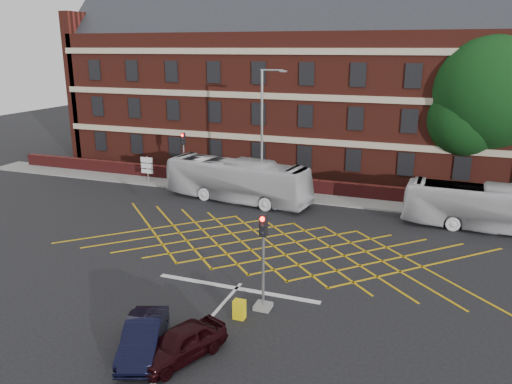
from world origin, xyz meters
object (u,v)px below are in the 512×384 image
(street_lamp, at_px, (263,158))
(bus_right, at_px, (489,208))
(car_maroon, at_px, (181,343))
(traffic_light_far, at_px, (184,164))
(traffic_light_near, at_px, (263,271))
(direction_signs, at_px, (147,166))
(car_navy, at_px, (143,337))
(utility_cabinet, at_px, (239,309))
(bus_left, at_px, (237,180))
(deciduous_tree, at_px, (488,100))

(street_lamp, bearing_deg, bus_right, -2.37)
(car_maroon, distance_m, traffic_light_far, 23.78)
(traffic_light_near, xyz_separation_m, direction_signs, (-15.96, 16.33, -0.39))
(bus_right, bearing_deg, car_navy, 147.33)
(traffic_light_far, relative_size, utility_cabinet, 5.24)
(bus_left, xyz_separation_m, traffic_light_far, (-5.64, 2.49, 0.23))
(car_navy, distance_m, utility_cabinet, 4.19)
(bus_right, xyz_separation_m, traffic_light_far, (-22.36, 2.72, 0.36))
(car_maroon, bearing_deg, car_navy, -150.44)
(traffic_light_far, bearing_deg, utility_cabinet, -55.89)
(deciduous_tree, bearing_deg, street_lamp, -151.48)
(bus_right, distance_m, car_maroon, 21.49)
(bus_left, height_order, street_lamp, street_lamp)
(direction_signs, relative_size, utility_cabinet, 2.70)
(car_navy, distance_m, traffic_light_far, 23.28)
(car_maroon, xyz_separation_m, utility_cabinet, (0.92, 3.27, -0.20))
(traffic_light_far, xyz_separation_m, utility_cabinet, (12.01, -17.73, -1.36))
(utility_cabinet, bearing_deg, traffic_light_near, 59.14)
(car_maroon, xyz_separation_m, traffic_light_far, (-11.09, 21.00, 1.15))
(traffic_light_near, bearing_deg, deciduous_tree, 67.15)
(bus_right, bearing_deg, traffic_light_far, 85.01)
(traffic_light_near, xyz_separation_m, traffic_light_far, (-12.66, 16.64, 0.00))
(bus_right, relative_size, car_maroon, 2.82)
(traffic_light_far, bearing_deg, deciduous_tree, 14.85)
(direction_signs, xyz_separation_m, utility_cabinet, (15.30, -17.42, -0.97))
(bus_right, relative_size, traffic_light_near, 2.37)
(car_maroon, bearing_deg, traffic_light_near, 93.47)
(utility_cabinet, bearing_deg, bus_left, 112.68)
(deciduous_tree, xyz_separation_m, traffic_light_far, (-22.15, -5.87, -5.34))
(bus_left, bearing_deg, direction_signs, 84.79)
(utility_cabinet, bearing_deg, car_maroon, -105.76)
(traffic_light_far, xyz_separation_m, direction_signs, (-3.29, -0.31, -0.39))
(bus_left, height_order, deciduous_tree, deciduous_tree)
(bus_left, xyz_separation_m, utility_cabinet, (6.37, -15.24, -1.13))
(car_maroon, bearing_deg, direction_signs, 148.12)
(bus_right, relative_size, utility_cabinet, 12.40)
(bus_left, height_order, traffic_light_near, traffic_light_near)
(direction_signs, height_order, utility_cabinet, direction_signs)
(deciduous_tree, height_order, utility_cabinet, deciduous_tree)
(bus_right, distance_m, street_lamp, 15.02)
(bus_left, xyz_separation_m, car_navy, (3.98, -18.67, -0.92))
(car_maroon, bearing_deg, street_lamp, 124.18)
(bus_left, relative_size, car_maroon, 3.08)
(bus_left, xyz_separation_m, street_lamp, (1.82, 0.38, 1.73))
(direction_signs, bearing_deg, bus_right, -5.38)
(traffic_light_near, relative_size, traffic_light_far, 1.00)
(car_maroon, distance_m, deciduous_tree, 29.78)
(traffic_light_near, relative_size, utility_cabinet, 5.24)
(traffic_light_far, distance_m, direction_signs, 3.33)
(car_maroon, distance_m, direction_signs, 25.21)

